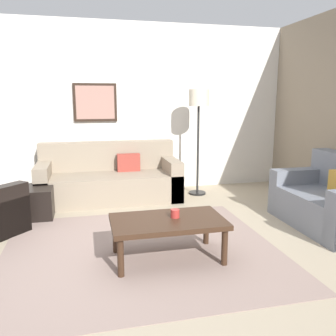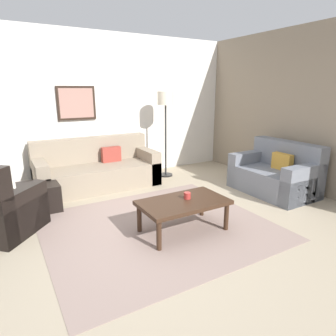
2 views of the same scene
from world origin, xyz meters
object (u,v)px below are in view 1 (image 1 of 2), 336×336
object	(u,v)px
couch_loveseat	(335,203)
ottoman	(32,202)
cup	(175,213)
couch_main	(110,180)
coffee_table	(168,224)
framed_artwork	(95,102)
lamp_standing	(199,109)

from	to	relation	value
couch_loveseat	ottoman	size ratio (longest dim) A/B	2.44
cup	couch_loveseat	bearing A→B (deg)	10.15
ottoman	cup	world-z (taller)	cup
couch_main	coffee_table	size ratio (longest dim) A/B	1.95
couch_main	framed_artwork	world-z (taller)	framed_artwork
cup	lamp_standing	distance (m)	2.60
coffee_table	cup	bearing A→B (deg)	21.79
couch_loveseat	couch_main	bearing A→B (deg)	143.84
lamp_standing	framed_artwork	distance (m)	1.68
couch_loveseat	framed_artwork	size ratio (longest dim) A/B	1.97
couch_loveseat	lamp_standing	world-z (taller)	lamp_standing
cup	framed_artwork	bearing A→B (deg)	103.33
couch_loveseat	lamp_standing	xyz separation A→B (m)	(-1.19, 1.83, 1.11)
ottoman	framed_artwork	size ratio (longest dim) A/B	0.81
couch_loveseat	coffee_table	bearing A→B (deg)	-169.40
couch_loveseat	coffee_table	world-z (taller)	couch_loveseat
cup	lamp_standing	size ratio (longest dim) A/B	0.05
ottoman	framed_artwork	bearing A→B (deg)	50.33
coffee_table	framed_artwork	bearing A→B (deg)	101.58
lamp_standing	coffee_table	bearing A→B (deg)	-114.71
couch_main	ottoman	world-z (taller)	couch_main
couch_loveseat	framed_artwork	xyz separation A→B (m)	(-2.79, 2.35, 1.20)
ottoman	coffee_table	bearing A→B (deg)	-48.10
couch_main	couch_loveseat	xyz separation A→B (m)	(2.63, -1.92, 0.00)
couch_main	couch_loveseat	world-z (taller)	same
ottoman	lamp_standing	world-z (taller)	lamp_standing
ottoman	lamp_standing	bearing A→B (deg)	13.28
coffee_table	framed_artwork	size ratio (longest dim) A/B	1.59
framed_artwork	lamp_standing	bearing A→B (deg)	-17.75
coffee_table	couch_main	bearing A→B (deg)	99.76
ottoman	lamp_standing	size ratio (longest dim) A/B	0.33
coffee_table	lamp_standing	distance (m)	2.69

